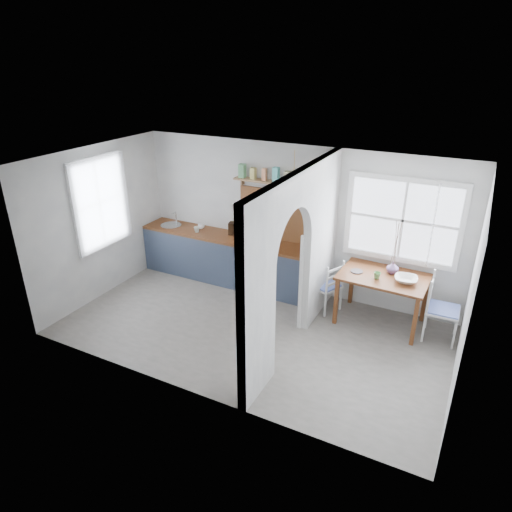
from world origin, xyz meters
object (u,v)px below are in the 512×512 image
at_px(chair_left, 326,285).
at_px(chair_right, 443,309).
at_px(dining_table, 381,299).
at_px(vase, 393,267).
at_px(kettle, 311,248).

distance_m(chair_left, chair_right, 1.82).
distance_m(dining_table, chair_left, 0.91).
relative_size(dining_table, chair_left, 1.47).
height_order(dining_table, chair_left, chair_left).
relative_size(chair_left, vase, 4.62).
distance_m(chair_right, vase, 0.94).
xyz_separation_m(chair_right, kettle, (-2.14, 0.10, 0.52)).
relative_size(dining_table, vase, 6.79).
bearing_deg(dining_table, vase, 61.47).
bearing_deg(chair_left, dining_table, 114.25).
bearing_deg(dining_table, chair_right, -0.27).
bearing_deg(kettle, vase, 17.10).
bearing_deg(chair_right, vase, 75.32).
height_order(chair_right, vase, vase).
relative_size(chair_right, vase, 5.21).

